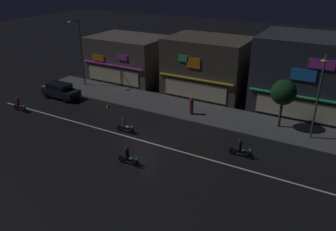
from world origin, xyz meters
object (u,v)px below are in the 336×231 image
(pedestrian_on_sidewalk, at_px, (191,106))
(traffic_cone, at_px, (108,105))
(streetlamp_mid, at_px, (319,92))
(motorcycle_following, at_px, (128,157))
(streetlamp_west, at_px, (80,48))
(parked_car_near_kerb, at_px, (61,91))
(motorcycle_trailing_far, at_px, (19,105))
(motorcycle_opposite_lane, at_px, (241,149))
(motorcycle_lead, at_px, (125,126))

(pedestrian_on_sidewalk, distance_m, traffic_cone, 8.82)
(streetlamp_mid, xyz_separation_m, motorcycle_following, (-11.16, -10.76, -3.74))
(streetlamp_west, distance_m, parked_car_near_kerb, 5.83)
(streetlamp_west, bearing_deg, motorcycle_trailing_far, -91.69)
(streetlamp_mid, height_order, motorcycle_trailing_far, streetlamp_mid)
(streetlamp_west, distance_m, pedestrian_on_sidewalk, 15.88)
(streetlamp_mid, relative_size, motorcycle_opposite_lane, 3.78)
(motorcycle_opposite_lane, bearing_deg, motorcycle_lead, -172.38)
(parked_car_near_kerb, height_order, motorcycle_lead, parked_car_near_kerb)
(streetlamp_west, height_order, pedestrian_on_sidewalk, streetlamp_west)
(pedestrian_on_sidewalk, height_order, motorcycle_trailing_far, pedestrian_on_sidewalk)
(motorcycle_following, height_order, traffic_cone, motorcycle_following)
(streetlamp_mid, bearing_deg, motorcycle_following, -136.05)
(parked_car_near_kerb, xyz_separation_m, motorcycle_lead, (11.31, -3.44, -0.24))
(parked_car_near_kerb, distance_m, motorcycle_opposite_lane, 21.63)
(streetlamp_mid, bearing_deg, motorcycle_opposite_lane, -127.90)
(pedestrian_on_sidewalk, xyz_separation_m, motorcycle_following, (-0.12, -10.47, -0.34))
(motorcycle_opposite_lane, height_order, motorcycle_trailing_far, same)
(pedestrian_on_sidewalk, xyz_separation_m, motorcycle_lead, (-3.45, -6.30, -0.34))
(streetlamp_west, bearing_deg, motorcycle_opposite_lane, -16.87)
(streetlamp_mid, distance_m, traffic_cone, 20.10)
(pedestrian_on_sidewalk, bearing_deg, streetlamp_west, 136.82)
(streetlamp_west, xyz_separation_m, parked_car_near_kerb, (0.59, -4.32, -3.87))
(motorcycle_trailing_far, bearing_deg, streetlamp_west, -83.49)
(motorcycle_trailing_far, bearing_deg, motorcycle_opposite_lane, -165.57)
(streetlamp_west, bearing_deg, traffic_cone, -29.61)
(motorcycle_lead, xyz_separation_m, motorcycle_opposite_lane, (10.19, 1.06, 0.00))
(pedestrian_on_sidewalk, bearing_deg, parked_car_near_kerb, 153.20)
(motorcycle_lead, height_order, motorcycle_opposite_lane, same)
(streetlamp_mid, height_order, motorcycle_lead, streetlamp_mid)
(motorcycle_opposite_lane, bearing_deg, pedestrian_on_sidewalk, 143.78)
(motorcycle_trailing_far, bearing_deg, traffic_cone, -135.87)
(motorcycle_trailing_far, xyz_separation_m, traffic_cone, (7.19, 5.21, -0.36))
(traffic_cone, bearing_deg, motorcycle_lead, -37.49)
(parked_car_near_kerb, bearing_deg, streetlamp_mid, -173.04)
(motorcycle_trailing_far, bearing_deg, parked_car_near_kerb, -91.96)
(parked_car_near_kerb, bearing_deg, motorcycle_trailing_far, 79.84)
(motorcycle_following, xyz_separation_m, traffic_cone, (-8.32, 7.99, -0.36))
(traffic_cone, bearing_deg, streetlamp_west, 150.39)
(streetlamp_west, distance_m, traffic_cone, 9.12)
(streetlamp_mid, height_order, parked_car_near_kerb, streetlamp_mid)
(parked_car_near_kerb, bearing_deg, motorcycle_opposite_lane, 173.67)
(motorcycle_lead, height_order, motorcycle_trailing_far, same)
(streetlamp_mid, xyz_separation_m, pedestrian_on_sidewalk, (-11.05, -0.29, -3.40))
(pedestrian_on_sidewalk, relative_size, motorcycle_lead, 0.96)
(streetlamp_west, xyz_separation_m, motorcycle_following, (15.24, -11.92, -4.11))
(parked_car_near_kerb, height_order, motorcycle_opposite_lane, parked_car_near_kerb)
(pedestrian_on_sidewalk, height_order, traffic_cone, pedestrian_on_sidewalk)
(motorcycle_opposite_lane, bearing_deg, traffic_cone, 171.35)
(streetlamp_mid, distance_m, pedestrian_on_sidewalk, 11.56)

